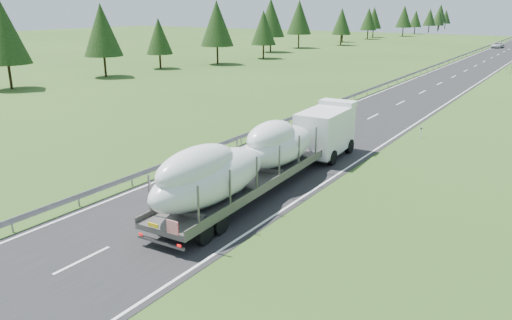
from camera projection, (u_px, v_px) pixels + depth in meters
The scene contains 7 objects.
ground at pixel (82, 260), 22.18m from camera, with size 400.00×400.00×0.00m, color #2A4818.
road_surface at pixel (485, 61), 102.12m from camera, with size 10.00×400.00×0.02m, color black.
guardrail at pixel (458, 57), 104.67m from camera, with size 0.10×400.00×0.76m.
highway_sign at pixel (512, 63), 81.84m from camera, with size 0.08×0.90×2.60m.
tree_line_left at pixel (300, 22), 126.63m from camera, with size 14.35×283.95×12.64m.
boat_truck at pixel (265, 153), 30.01m from camera, with size 3.68×21.28×4.30m.
distant_van at pixel (497, 45), 134.19m from camera, with size 2.53×5.48×1.52m, color silver.
Camera 1 is at (17.35, -12.39, 10.84)m, focal length 35.00 mm.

